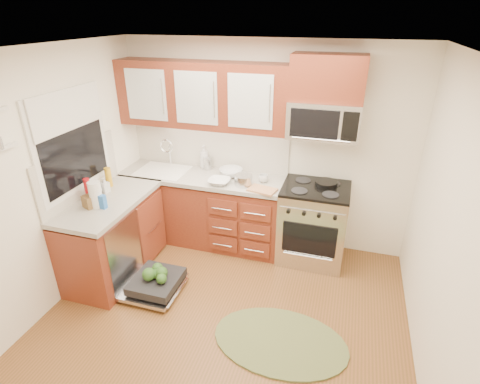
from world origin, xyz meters
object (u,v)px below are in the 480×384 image
(upper_cabinets, at_px, (202,95))
(rug, at_px, (280,341))
(skillet, at_px, (326,183))
(bowl_a, at_px, (219,182))
(microwave, at_px, (324,120))
(bowl_b, at_px, (231,172))
(sink, at_px, (163,180))
(stock_pot, at_px, (243,180))
(cup, at_px, (263,178))
(range, at_px, (313,224))
(dishwasher, at_px, (154,284))
(paper_towel_roll, at_px, (96,195))
(cutting_board, at_px, (262,190))

(upper_cabinets, height_order, rug, upper_cabinets)
(rug, distance_m, skillet, 1.81)
(skillet, height_order, bowl_a, skillet)
(microwave, xyz_separation_m, bowl_b, (-1.05, -0.03, -0.73))
(upper_cabinets, relative_size, sink, 3.31)
(rug, bearing_deg, stock_pot, 119.60)
(cup, bearing_deg, microwave, 8.64)
(rug, bearing_deg, range, 86.42)
(microwave, relative_size, bowl_b, 2.64)
(skillet, bearing_deg, bowl_b, -179.88)
(dishwasher, height_order, paper_towel_roll, paper_towel_roll)
(upper_cabinets, relative_size, rug, 1.65)
(upper_cabinets, xyz_separation_m, rug, (1.32, -1.57, -1.86))
(rug, bearing_deg, sink, 142.47)
(upper_cabinets, distance_m, skillet, 1.75)
(cutting_board, distance_m, paper_towel_roll, 1.77)
(upper_cabinets, bearing_deg, cutting_board, -23.24)
(paper_towel_roll, bearing_deg, stock_pot, 36.03)
(paper_towel_roll, bearing_deg, skillet, 27.66)
(upper_cabinets, bearing_deg, dishwasher, -96.04)
(range, xyz_separation_m, cup, (-0.62, 0.03, 0.50))
(dishwasher, height_order, bowl_b, bowl_b)
(rug, bearing_deg, microwave, 86.70)
(upper_cabinets, bearing_deg, sink, -163.55)
(range, xyz_separation_m, cutting_board, (-0.58, -0.21, 0.46))
(rug, height_order, cutting_board, cutting_board)
(bowl_a, relative_size, cup, 2.16)
(skillet, height_order, bowl_b, bowl_b)
(bowl_a, bearing_deg, dishwasher, -114.61)
(upper_cabinets, bearing_deg, bowl_b, -8.42)
(sink, relative_size, cutting_board, 2.02)
(upper_cabinets, bearing_deg, rug, -50.01)
(rug, xyz_separation_m, stock_pot, (-0.74, 1.30, 0.98))
(sink, height_order, cutting_board, cutting_board)
(upper_cabinets, relative_size, skillet, 8.06)
(bowl_b, bearing_deg, dishwasher, -111.87)
(range, height_order, rug, range)
(cutting_board, bearing_deg, range, 19.96)
(microwave, bearing_deg, cutting_board, -150.29)
(stock_pot, distance_m, paper_towel_roll, 1.61)
(microwave, bearing_deg, dishwasher, -140.93)
(bowl_b, height_order, cup, cup)
(stock_pot, bearing_deg, paper_towel_roll, -143.97)
(microwave, height_order, dishwasher, microwave)
(paper_towel_roll, bearing_deg, bowl_a, 41.15)
(cutting_board, distance_m, cup, 0.24)
(rug, height_order, stock_pot, stock_pot)
(bowl_a, bearing_deg, upper_cabinets, 132.72)
(sink, xyz_separation_m, bowl_b, (0.88, 0.10, 0.17))
(range, distance_m, dishwasher, 1.95)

